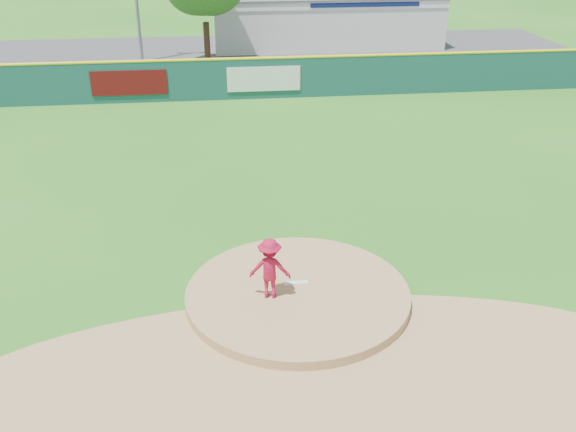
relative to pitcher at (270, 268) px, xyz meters
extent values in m
plane|color=#286B19|center=(0.69, 0.17, -1.01)|extent=(120.00, 120.00, 0.00)
cylinder|color=#9E774C|center=(0.69, 0.17, -1.01)|extent=(5.50, 5.50, 0.50)
cube|color=white|center=(0.69, 0.47, -0.74)|extent=(0.60, 0.15, 0.04)
cylinder|color=#9E774C|center=(0.69, -2.83, -1.01)|extent=(15.40, 15.40, 0.01)
cube|color=#38383A|center=(0.69, 27.17, -1.00)|extent=(44.00, 16.00, 0.02)
imported|color=#A70E31|center=(0.00, 0.00, 0.00)|extent=(1.07, 0.74, 1.53)
imported|color=white|center=(5.18, 21.67, -0.40)|extent=(4.53, 2.62, 1.19)
cube|color=silver|center=(6.69, 32.17, 0.59)|extent=(15.00, 8.00, 3.20)
cube|color=white|center=(6.69, 28.15, 1.99)|extent=(15.00, 0.06, 0.55)
cube|color=#0F194C|center=(8.69, 28.11, 1.99)|extent=(7.00, 0.03, 0.28)
cube|color=#550C0D|center=(-5.10, 18.09, -0.01)|extent=(3.60, 0.04, 1.20)
cube|color=white|center=(1.40, 18.09, -0.01)|extent=(3.60, 0.04, 1.20)
cube|color=#154443|center=(0.69, 18.17, -0.01)|extent=(40.00, 0.10, 2.00)
cylinder|color=yellow|center=(0.69, 18.17, 0.99)|extent=(40.00, 0.14, 0.14)
cylinder|color=#382314|center=(-1.31, 25.17, 0.29)|extent=(0.36, 0.36, 2.60)
cylinder|color=#382314|center=(13.69, 36.17, -0.21)|extent=(0.40, 0.40, 1.60)
camera|label=1|loc=(-1.12, -13.01, 7.79)|focal=40.00mm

